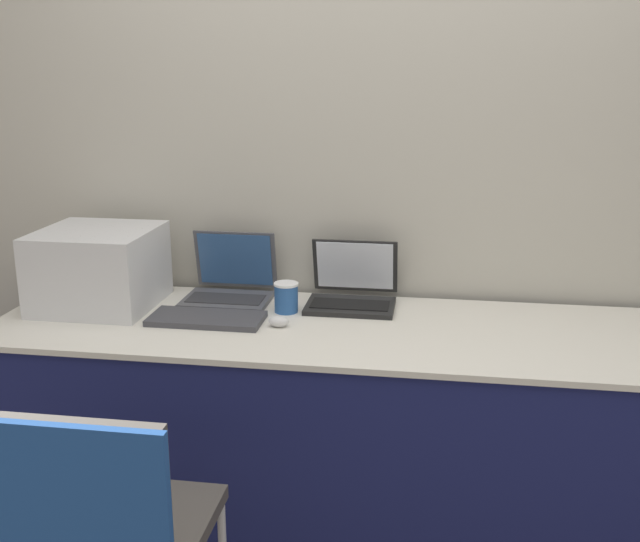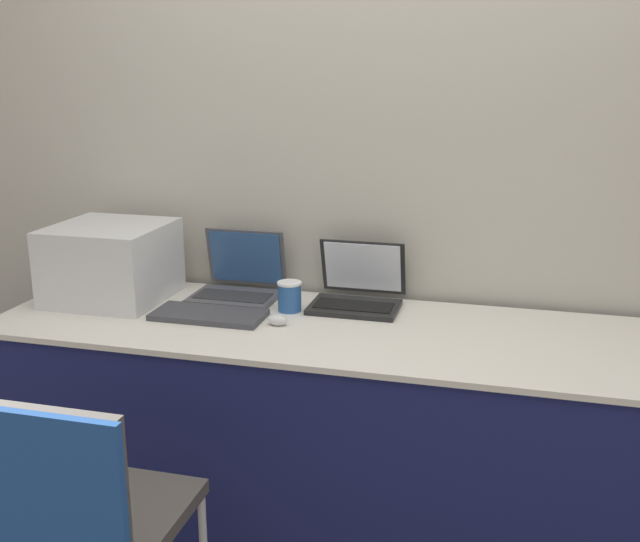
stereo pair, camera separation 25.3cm
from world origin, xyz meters
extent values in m
cube|color=#B7B2A3|center=(0.00, 0.77, 1.30)|extent=(8.00, 0.05, 2.60)
cube|color=#191E51|center=(0.00, 0.35, 0.37)|extent=(2.54, 0.70, 0.75)
cube|color=silver|center=(0.00, 0.35, 0.76)|extent=(2.56, 0.72, 0.02)
cube|color=silver|center=(-0.98, 0.44, 0.91)|extent=(0.40, 0.41, 0.28)
cube|color=black|center=(-0.98, 0.40, 1.03)|extent=(0.32, 0.31, 0.05)
cube|color=#4C4C51|center=(-0.54, 0.54, 0.78)|extent=(0.32, 0.23, 0.02)
cube|color=#2D2D30|center=(-0.54, 0.53, 0.79)|extent=(0.28, 0.13, 0.00)
cube|color=#4C4C51|center=(-0.54, 0.68, 0.90)|extent=(0.32, 0.05, 0.23)
cube|color=#2D5184|center=(-0.54, 0.67, 0.90)|extent=(0.28, 0.04, 0.20)
cube|color=black|center=(-0.07, 0.54, 0.78)|extent=(0.32, 0.22, 0.02)
cube|color=black|center=(-0.07, 0.53, 0.79)|extent=(0.28, 0.12, 0.00)
cube|color=black|center=(-0.07, 0.69, 0.89)|extent=(0.32, 0.08, 0.21)
cube|color=silver|center=(-0.07, 0.68, 0.89)|extent=(0.29, 0.06, 0.19)
cube|color=#3D3D42|center=(-0.55, 0.32, 0.78)|extent=(0.39, 0.18, 0.02)
cylinder|color=#285699|center=(-0.30, 0.47, 0.82)|extent=(0.08, 0.08, 0.10)
cylinder|color=white|center=(-0.30, 0.47, 0.87)|extent=(0.09, 0.09, 0.01)
ellipsoid|color=silver|center=(-0.29, 0.31, 0.79)|extent=(0.07, 0.05, 0.04)
cube|color=#4C4742|center=(-0.55, -0.45, 0.47)|extent=(0.45, 0.46, 0.04)
cube|color=#4C4742|center=(-0.55, -0.67, 0.69)|extent=(0.45, 0.03, 0.40)
cube|color=#1E478C|center=(-0.55, -0.69, 0.67)|extent=(0.48, 0.02, 0.44)
camera|label=1|loc=(0.22, -2.02, 1.62)|focal=42.00mm
camera|label=2|loc=(0.46, -1.97, 1.62)|focal=42.00mm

